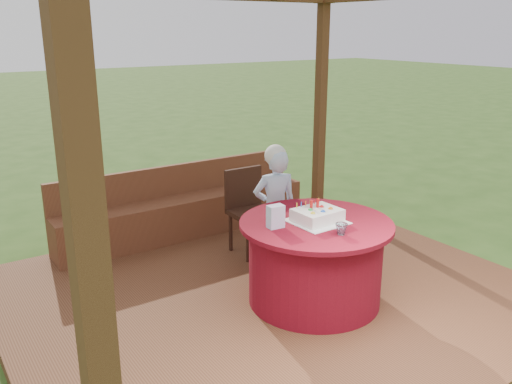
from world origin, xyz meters
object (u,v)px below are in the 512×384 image
(chair, at_px, (249,206))
(birthday_cake, at_px, (317,215))
(table, at_px, (315,261))
(drinking_glass, at_px, (341,229))
(elderly_woman, at_px, (275,206))
(gift_bag, at_px, (276,217))
(bench, at_px, (185,212))

(chair, relative_size, birthday_cake, 2.04)
(table, height_order, drinking_glass, drinking_glass)
(elderly_woman, distance_m, gift_bag, 0.87)
(bench, bearing_deg, gift_bag, -94.55)
(chair, height_order, gift_bag, gift_bag)
(bench, distance_m, chair, 0.92)
(table, relative_size, birthday_cake, 2.98)
(bench, xyz_separation_m, table, (0.21, -2.07, 0.11))
(bench, height_order, gift_bag, gift_bag)
(chair, xyz_separation_m, gift_bag, (-0.51, -1.18, 0.33))
(bench, xyz_separation_m, chair, (0.35, -0.81, 0.23))
(chair, bearing_deg, table, -96.68)
(chair, bearing_deg, bench, 113.54)
(bench, height_order, drinking_glass, drinking_glass)
(elderly_woman, relative_size, drinking_glass, 12.67)
(elderly_woman, height_order, gift_bag, elderly_woman)
(elderly_woman, distance_m, birthday_cake, 0.81)
(bench, height_order, elderly_woman, elderly_woman)
(bench, height_order, birthday_cake, birthday_cake)
(bench, height_order, table, bench)
(bench, bearing_deg, chair, -66.46)
(birthday_cake, relative_size, drinking_glass, 4.43)
(birthday_cake, bearing_deg, elderly_woman, 80.86)
(drinking_glass, bearing_deg, birthday_cake, 84.95)
(gift_bag, relative_size, drinking_glass, 1.93)
(table, relative_size, chair, 1.46)
(table, bearing_deg, drinking_glass, -94.22)
(bench, relative_size, table, 2.30)
(drinking_glass, bearing_deg, table, 85.78)
(chair, bearing_deg, gift_bag, -113.52)
(gift_bag, bearing_deg, chair, 70.70)
(elderly_woman, xyz_separation_m, gift_bag, (-0.50, -0.69, 0.20))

